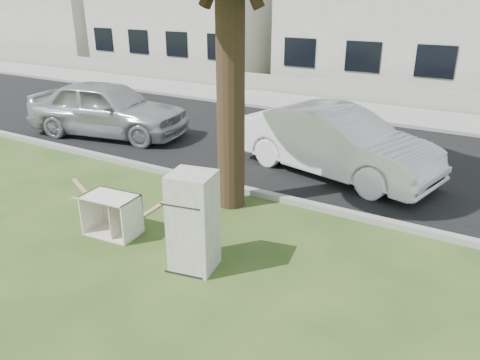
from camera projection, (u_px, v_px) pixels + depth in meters
The scene contains 15 objects.
ground at pixel (196, 248), 7.91m from camera, with size 120.00×120.00×0.00m, color #274619.
road at pixel (325, 151), 12.70m from camera, with size 120.00×7.00×0.01m, color black.
kerb_near at pixel (264, 197), 9.87m from camera, with size 120.00×0.18×0.12m, color gray.
kerb_far at pixel (363, 122), 15.54m from camera, with size 120.00×0.18×0.12m, color gray.
sidewalk at pixel (376, 113), 16.69m from camera, with size 120.00×2.80×0.01m, color gray.
low_wall at pixel (388, 95), 17.84m from camera, with size 120.00×0.15×0.70m, color gray.
townhouse_left at pixel (201, 1), 26.22m from camera, with size 10.20×8.16×7.04m.
filler_left at pixel (44, 4), 33.34m from camera, with size 16.00×9.00×6.40m, color beige.
fridge at pixel (193, 222), 7.08m from camera, with size 0.65×0.60×1.57m, color #B8B6A6.
cabinet at pixel (112, 215), 8.25m from camera, with size 0.94×0.58×0.73m, color silver.
plank_a at pixel (95, 202), 9.62m from camera, with size 1.14×0.09×0.02m, color #AE7D54.
plank_b at pixel (80, 186), 10.40m from camera, with size 0.95×0.10×0.02m, color tan.
plank_c at pixel (154, 208), 9.32m from camera, with size 0.88×0.10×0.02m, color tan.
car_center at pixel (336, 142), 10.84m from camera, with size 1.67×4.78×1.57m, color white.
car_left at pixel (108, 108), 13.81m from camera, with size 1.93×4.79×1.63m, color #989A9F.
Camera 1 is at (4.16, -5.57, 4.03)m, focal length 35.00 mm.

